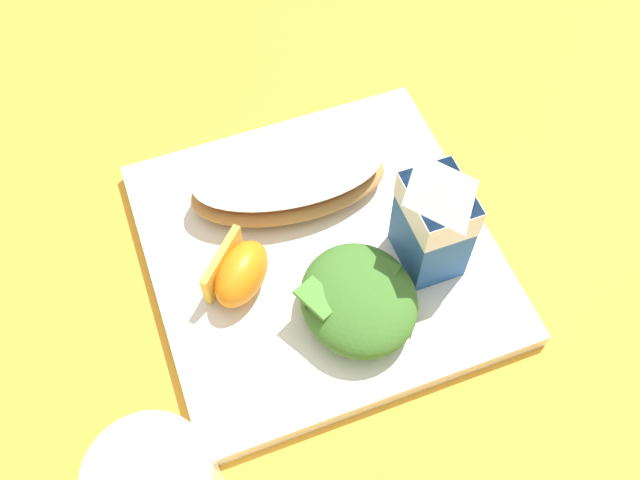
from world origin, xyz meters
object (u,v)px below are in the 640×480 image
cheesy_pizza_bread (289,181)px  milk_carton (435,216)px  white_plate (320,251)px  green_salad_pile (359,299)px  orange_wedge_front (239,273)px

cheesy_pizza_bread → milk_carton: bearing=40.9°
white_plate → milk_carton: 0.11m
green_salad_pile → cheesy_pizza_bread: bearing=-173.9°
cheesy_pizza_bread → green_salad_pile: size_ratio=1.78×
green_salad_pile → orange_wedge_front: same height
cheesy_pizza_bread → milk_carton: 0.14m
white_plate → cheesy_pizza_bread: size_ratio=1.57×
cheesy_pizza_bread → green_salad_pile: (0.13, 0.01, 0.00)m
green_salad_pile → orange_wedge_front: size_ratio=1.47×
green_salad_pile → orange_wedge_front: 0.10m
white_plate → orange_wedge_front: orange_wedge_front is taller
white_plate → orange_wedge_front: bearing=-80.5°
cheesy_pizza_bread → orange_wedge_front: 0.10m
white_plate → cheesy_pizza_bread: bearing=-174.0°
milk_carton → orange_wedge_front: bearing=-99.9°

